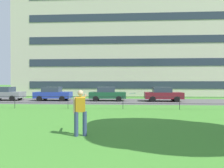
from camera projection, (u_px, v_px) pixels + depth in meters
street_strip at (103, 101)px, 20.92m from camera, size 80.00×6.62×0.01m
park_fence at (95, 100)px, 14.70m from camera, size 29.77×0.04×1.00m
person_thrower at (80, 111)px, 7.33m from camera, size 0.50×0.85×1.75m
frisbee at (133, 93)px, 7.47m from camera, size 0.28×0.28×0.06m
car_grey_far_left at (5, 94)px, 21.85m from camera, size 4.02×1.86×1.54m
car_blue_left at (53, 94)px, 21.50m from camera, size 4.03×1.86×1.54m
car_dark_green_right at (107, 94)px, 21.31m from camera, size 4.03×1.88×1.54m
car_maroon_far_right at (163, 94)px, 20.73m from camera, size 4.04×1.88×1.54m
apartment_building_background at (132, 46)px, 34.05m from camera, size 37.57×12.20×17.05m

